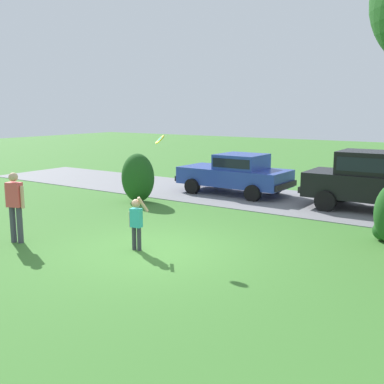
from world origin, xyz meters
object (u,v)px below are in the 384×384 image
at_px(child_thrower, 136,220).
at_px(adult_onlooker, 15,203).
at_px(parked_suv, 379,178).
at_px(parked_sedan, 236,172).
at_px(frisbee, 160,139).

height_order(child_thrower, adult_onlooker, adult_onlooker).
relative_size(parked_suv, adult_onlooker, 2.72).
distance_m(parked_sedan, adult_onlooker, 8.92).
relative_size(parked_sedan, parked_suv, 0.93).
bearing_deg(adult_onlooker, frisbee, 34.83).
distance_m(parked_sedan, child_thrower, 7.81).
distance_m(parked_suv, adult_onlooker, 10.84).
bearing_deg(frisbee, parked_suv, 61.62).
height_order(child_thrower, frisbee, frisbee).
height_order(parked_suv, child_thrower, parked_suv).
distance_m(parked_suv, child_thrower, 8.34).
height_order(parked_sedan, parked_suv, parked_suv).
xyz_separation_m(parked_sedan, child_thrower, (1.59, -7.65, -0.13)).
bearing_deg(parked_sedan, child_thrower, -78.26).
bearing_deg(frisbee, child_thrower, -93.96).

